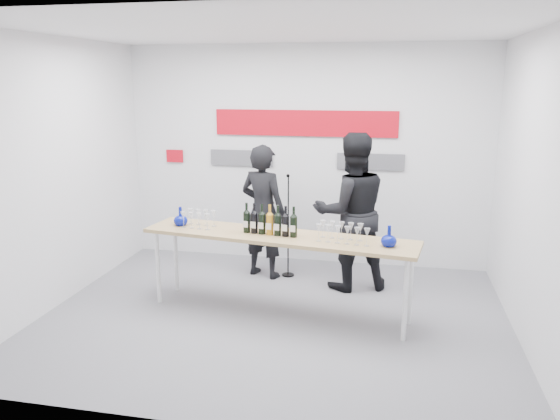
{
  "coord_description": "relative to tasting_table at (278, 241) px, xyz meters",
  "views": [
    {
      "loc": [
        1.18,
        -5.41,
        2.52
      ],
      "look_at": [
        0.02,
        0.22,
        1.15
      ],
      "focal_mm": 35.0,
      "sensor_mm": 36.0,
      "label": 1
    }
  ],
  "objects": [
    {
      "name": "decanter_right",
      "position": [
        1.17,
        -0.19,
        0.18
      ],
      "size": [
        0.16,
        0.16,
        0.21
      ],
      "primitive_type": null,
      "color": "#071282",
      "rests_on": "tasting_table"
    },
    {
      "name": "presenter_left",
      "position": [
        -0.43,
        1.12,
        0.04
      ],
      "size": [
        0.73,
        0.6,
        1.74
      ],
      "primitive_type": "imported",
      "rotation": [
        0.0,
        0.0,
        2.81
      ],
      "color": "black",
      "rests_on": "ground"
    },
    {
      "name": "signage",
      "position": [
        -0.07,
        1.85,
        0.97
      ],
      "size": [
        3.38,
        0.02,
        0.79
      ],
      "color": "red",
      "rests_on": "back_wall"
    },
    {
      "name": "tasting_table",
      "position": [
        0.0,
        0.0,
        0.0
      ],
      "size": [
        3.05,
        1.03,
        0.9
      ],
      "rotation": [
        0.0,
        0.0,
        -0.15
      ],
      "color": "tan",
      "rests_on": "ground"
    },
    {
      "name": "back_wall",
      "position": [
        -0.02,
        1.88,
        0.67
      ],
      "size": [
        5.0,
        0.04,
        3.0
      ],
      "primitive_type": "cube",
      "color": "silver",
      "rests_on": "ground"
    },
    {
      "name": "presenter_right",
      "position": [
        0.71,
        0.94,
        0.13
      ],
      "size": [
        1.13,
        1.01,
        1.93
      ],
      "primitive_type": "imported",
      "rotation": [
        0.0,
        0.0,
        3.5
      ],
      "color": "black",
      "rests_on": "ground"
    },
    {
      "name": "decanter_left",
      "position": [
        -1.17,
        0.16,
        0.18
      ],
      "size": [
        0.16,
        0.16,
        0.21
      ],
      "primitive_type": null,
      "color": "#071282",
      "rests_on": "tasting_table"
    },
    {
      "name": "ground",
      "position": [
        -0.02,
        -0.12,
        -0.83
      ],
      "size": [
        5.0,
        5.0,
        0.0
      ],
      "primitive_type": "plane",
      "color": "slate",
      "rests_on": "ground"
    },
    {
      "name": "mic_stand",
      "position": [
        -0.11,
        1.17,
        -0.42
      ],
      "size": [
        0.16,
        0.16,
        1.37
      ],
      "rotation": [
        0.0,
        0.0,
        0.35
      ],
      "color": "black",
      "rests_on": "ground"
    },
    {
      "name": "wine_bottles",
      "position": [
        -0.09,
        -0.01,
        0.23
      ],
      "size": [
        0.62,
        0.16,
        0.33
      ],
      "rotation": [
        0.0,
        0.0,
        -0.15
      ],
      "color": "black",
      "rests_on": "tasting_table"
    },
    {
      "name": "glasses_left",
      "position": [
        -0.95,
        0.14,
        0.16
      ],
      "size": [
        0.38,
        0.27,
        0.18
      ],
      "color": "silver",
      "rests_on": "tasting_table"
    },
    {
      "name": "glasses_right",
      "position": [
        0.69,
        -0.11,
        0.16
      ],
      "size": [
        0.56,
        0.29,
        0.18
      ],
      "color": "silver",
      "rests_on": "tasting_table"
    }
  ]
}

